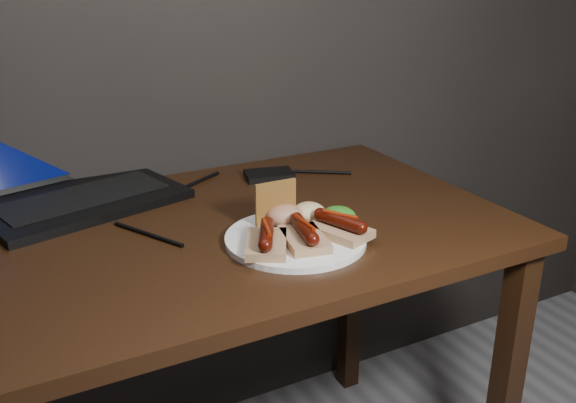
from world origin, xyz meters
The scene contains 12 objects.
desk centered at (0.00, 1.38, 0.66)m, with size 1.40×0.70×0.75m.
laptop centered at (-0.10, 1.68, 0.80)m, with size 0.48×0.43×0.25m.
hard_drive centered at (0.34, 1.59, 0.76)m, with size 0.11×0.07×0.02m, color black.
desk_cables centered at (0.01, 1.51, 0.75)m, with size 1.00×0.36×0.01m.
plate centered at (0.23, 1.25, 0.76)m, with size 0.26×0.26×0.01m, color white.
bread_sausage_left centered at (0.16, 1.23, 0.78)m, with size 0.12×0.13×0.04m.
bread_sausage_center centered at (0.23, 1.21, 0.78)m, with size 0.09×0.13×0.04m.
bread_sausage_right centered at (0.30, 1.22, 0.78)m, with size 0.11×0.13×0.04m.
crispbread centered at (0.23, 1.32, 0.80)m, with size 0.09×0.01×0.09m, color #A76A2D.
salad_greens centered at (0.32, 1.25, 0.78)m, with size 0.07×0.07×0.04m, color #185611.
salsa_mound centered at (0.24, 1.30, 0.78)m, with size 0.07×0.07×0.04m, color maroon.
coleslaw_mound centered at (0.29, 1.30, 0.78)m, with size 0.06×0.06×0.04m, color beige.
Camera 1 is at (-0.29, 0.30, 1.25)m, focal length 40.00 mm.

